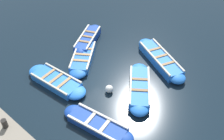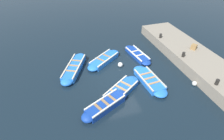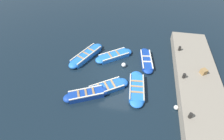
{
  "view_description": "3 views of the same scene",
  "coord_description": "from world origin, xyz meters",
  "px_view_note": "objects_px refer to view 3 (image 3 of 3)",
  "views": [
    {
      "loc": [
        6.51,
        6.61,
        8.44
      ],
      "look_at": [
        -0.6,
        0.53,
        0.27
      ],
      "focal_mm": 42.0,
      "sensor_mm": 36.0,
      "label": 1
    },
    {
      "loc": [
        -3.36,
        -8.41,
        7.45
      ],
      "look_at": [
        -0.52,
        0.4,
        0.47
      ],
      "focal_mm": 28.0,
      "sensor_mm": 36.0,
      "label": 2
    },
    {
      "loc": [
        1.24,
        -8.96,
        9.53
      ],
      "look_at": [
        -0.41,
        0.26,
        0.37
      ],
      "focal_mm": 28.0,
      "sensor_mm": 36.0,
      "label": 3
    }
  ],
  "objects_px": {
    "buoy_yellow_far": "(124,65)",
    "boat_outer_left": "(107,88)",
    "boat_near_quay": "(137,88)",
    "bollard_mid_north": "(184,76)",
    "boat_end_of_row": "(86,95)",
    "bollard_mid_south": "(180,48)",
    "buoy_orange_near": "(176,107)",
    "wooden_crate": "(204,72)",
    "boat_drifting": "(114,56)",
    "bollard_north": "(190,116)",
    "boat_alongside": "(146,60)",
    "boat_outer_right": "(86,55)"
  },
  "relations": [
    {
      "from": "bollard_north",
      "to": "wooden_crate",
      "type": "height_order",
      "value": "wooden_crate"
    },
    {
      "from": "boat_outer_left",
      "to": "buoy_yellow_far",
      "type": "height_order",
      "value": "boat_outer_left"
    },
    {
      "from": "boat_end_of_row",
      "to": "bollard_mid_south",
      "type": "height_order",
      "value": "bollard_mid_south"
    },
    {
      "from": "boat_drifting",
      "to": "boat_alongside",
      "type": "distance_m",
      "value": 2.69
    },
    {
      "from": "boat_near_quay",
      "to": "buoy_yellow_far",
      "type": "bearing_deg",
      "value": 118.56
    },
    {
      "from": "bollard_mid_north",
      "to": "buoy_yellow_far",
      "type": "xyz_separation_m",
      "value": [
        -4.27,
        1.19,
        -0.76
      ]
    },
    {
      "from": "bollard_north",
      "to": "bollard_mid_south",
      "type": "distance_m",
      "value": 6.21
    },
    {
      "from": "boat_outer_right",
      "to": "bollard_north",
      "type": "relative_size",
      "value": 10.63
    },
    {
      "from": "boat_alongside",
      "to": "bollard_north",
      "type": "relative_size",
      "value": 9.16
    },
    {
      "from": "boat_drifting",
      "to": "buoy_yellow_far",
      "type": "xyz_separation_m",
      "value": [
        0.94,
        -0.96,
        -0.0
      ]
    },
    {
      "from": "bollard_mid_south",
      "to": "buoy_orange_near",
      "type": "height_order",
      "value": "bollard_mid_south"
    },
    {
      "from": "bollard_north",
      "to": "bollard_mid_south",
      "type": "height_order",
      "value": "same"
    },
    {
      "from": "boat_outer_left",
      "to": "boat_drifting",
      "type": "height_order",
      "value": "boat_drifting"
    },
    {
      "from": "boat_outer_right",
      "to": "buoy_yellow_far",
      "type": "xyz_separation_m",
      "value": [
        3.23,
        -0.6,
        -0.02
      ]
    },
    {
      "from": "bollard_mid_north",
      "to": "wooden_crate",
      "type": "distance_m",
      "value": 1.54
    },
    {
      "from": "boat_drifting",
      "to": "bollard_mid_north",
      "type": "height_order",
      "value": "bollard_mid_north"
    },
    {
      "from": "boat_outer_right",
      "to": "boat_drifting",
      "type": "xyz_separation_m",
      "value": [
        2.29,
        0.37,
        -0.02
      ]
    },
    {
      "from": "boat_outer_left",
      "to": "bollard_north",
      "type": "bearing_deg",
      "value": -19.14
    },
    {
      "from": "boat_near_quay",
      "to": "bollard_mid_north",
      "type": "relative_size",
      "value": 9.57
    },
    {
      "from": "wooden_crate",
      "to": "buoy_yellow_far",
      "type": "height_order",
      "value": "wooden_crate"
    },
    {
      "from": "boat_outer_right",
      "to": "bollard_mid_north",
      "type": "relative_size",
      "value": 10.63
    },
    {
      "from": "bollard_mid_north",
      "to": "wooden_crate",
      "type": "bearing_deg",
      "value": 25.14
    },
    {
      "from": "bollard_mid_north",
      "to": "buoy_yellow_far",
      "type": "relative_size",
      "value": 0.99
    },
    {
      "from": "boat_end_of_row",
      "to": "boat_near_quay",
      "type": "bearing_deg",
      "value": 20.11
    },
    {
      "from": "boat_end_of_row",
      "to": "wooden_crate",
      "type": "xyz_separation_m",
      "value": [
        7.75,
        2.84,
        0.74
      ]
    },
    {
      "from": "bollard_mid_north",
      "to": "buoy_yellow_far",
      "type": "distance_m",
      "value": 4.49
    },
    {
      "from": "boat_outer_left",
      "to": "boat_near_quay",
      "type": "relative_size",
      "value": 0.94
    },
    {
      "from": "bollard_mid_north",
      "to": "bollard_north",
      "type": "bearing_deg",
      "value": -90.0
    },
    {
      "from": "boat_end_of_row",
      "to": "boat_near_quay",
      "type": "relative_size",
      "value": 0.91
    },
    {
      "from": "boat_drifting",
      "to": "boat_outer_left",
      "type": "bearing_deg",
      "value": -88.75
    },
    {
      "from": "boat_outer_left",
      "to": "boat_near_quay",
      "type": "distance_m",
      "value": 2.08
    },
    {
      "from": "boat_end_of_row",
      "to": "bollard_mid_south",
      "type": "distance_m",
      "value": 8.3
    },
    {
      "from": "boat_drifting",
      "to": "buoy_orange_near",
      "type": "relative_size",
      "value": 10.46
    },
    {
      "from": "bollard_north",
      "to": "wooden_crate",
      "type": "relative_size",
      "value": 0.94
    },
    {
      "from": "bollard_mid_south",
      "to": "buoy_orange_near",
      "type": "xyz_separation_m",
      "value": [
        -0.49,
        -5.24,
        -0.79
      ]
    },
    {
      "from": "boat_near_quay",
      "to": "boat_alongside",
      "type": "xyz_separation_m",
      "value": [
        0.56,
        3.09,
        -0.02
      ]
    },
    {
      "from": "boat_outer_left",
      "to": "boat_near_quay",
      "type": "bearing_deg",
      "value": 9.3
    },
    {
      "from": "buoy_yellow_far",
      "to": "boat_outer_left",
      "type": "bearing_deg",
      "value": -108.98
    },
    {
      "from": "bollard_mid_south",
      "to": "buoy_orange_near",
      "type": "bearing_deg",
      "value": -95.37
    },
    {
      "from": "boat_alongside",
      "to": "bollard_mid_north",
      "type": "bearing_deg",
      "value": -39.86
    },
    {
      "from": "boat_outer_left",
      "to": "buoy_yellow_far",
      "type": "xyz_separation_m",
      "value": [
        0.87,
        2.52,
        0.01
      ]
    },
    {
      "from": "bollard_mid_south",
      "to": "buoy_orange_near",
      "type": "relative_size",
      "value": 1.17
    },
    {
      "from": "buoy_orange_near",
      "to": "boat_drifting",
      "type": "bearing_deg",
      "value": 137.72
    },
    {
      "from": "boat_end_of_row",
      "to": "buoy_orange_near",
      "type": "height_order",
      "value": "boat_end_of_row"
    },
    {
      "from": "boat_drifting",
      "to": "bollard_mid_north",
      "type": "xyz_separation_m",
      "value": [
        5.21,
        -2.16,
        0.76
      ]
    },
    {
      "from": "boat_end_of_row",
      "to": "buoy_orange_near",
      "type": "xyz_separation_m",
      "value": [
        5.86,
        0.06,
        -0.06
      ]
    },
    {
      "from": "wooden_crate",
      "to": "bollard_mid_south",
      "type": "bearing_deg",
      "value": 119.69
    },
    {
      "from": "boat_outer_right",
      "to": "buoy_orange_near",
      "type": "relative_size",
      "value": 12.39
    },
    {
      "from": "boat_drifting",
      "to": "buoy_orange_near",
      "type": "bearing_deg",
      "value": -42.28
    },
    {
      "from": "boat_outer_right",
      "to": "boat_near_quay",
      "type": "distance_m",
      "value": 5.22
    }
  ]
}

